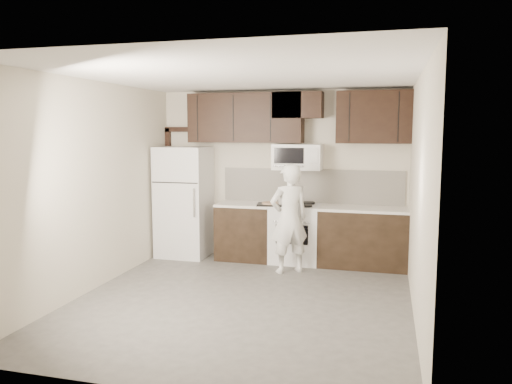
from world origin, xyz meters
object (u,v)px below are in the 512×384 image
at_px(refrigerator, 184,202).
at_px(person, 289,219).
at_px(stove, 295,233).
at_px(microwave, 297,157).

xyz_separation_m(refrigerator, person, (1.86, -0.55, -0.10)).
relative_size(stove, microwave, 1.24).
relative_size(stove, refrigerator, 0.52).
bearing_deg(person, microwave, -122.57).
relative_size(microwave, refrigerator, 0.42).
bearing_deg(refrigerator, stove, 1.51).
relative_size(microwave, person, 0.48).
bearing_deg(stove, person, -88.83).
relative_size(refrigerator, person, 1.13).
bearing_deg(refrigerator, microwave, 5.15).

